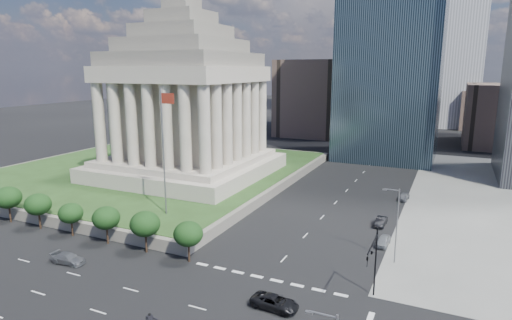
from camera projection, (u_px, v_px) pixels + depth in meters
The scene contains 16 objects.
ground at pixel (381, 153), 127.90m from camera, with size 500.00×500.00×0.00m, color black.
plaza_terrace at pixel (154, 171), 101.92m from camera, with size 66.00×70.00×1.80m, color #615A53.
plaza_lawn at pixel (153, 167), 101.72m from camera, with size 64.00×68.00×0.10m, color #233C18.
war_memorial at pixel (184, 85), 91.32m from camera, with size 34.00×34.00×39.00m, color #9E9384, non-canonical shape.
flagpole at pixel (164, 145), 66.76m from camera, with size 2.52×0.24×20.00m.
tree_row at pixel (54, 214), 65.64m from camera, with size 53.00×4.00×6.00m, color black, non-canonical shape.
midrise_glass at pixel (392, 49), 116.37m from camera, with size 26.00×26.00×60.00m, color black.
building_filler_ne at pixel (498, 115), 139.22m from camera, with size 20.00×30.00×20.00m, color #504137.
building_filler_nw at pixel (316, 98), 163.94m from camera, with size 24.00×30.00×28.00m, color #504137.
traffic_signal_ne at pixel (373, 258), 45.11m from camera, with size 0.30×5.74×8.00m.
street_lamp_north at pixel (396, 221), 54.71m from camera, with size 2.13×0.22×10.00m.
pickup_truck at pixel (275, 302), 45.00m from camera, with size 5.18×2.39×1.44m, color black.
suv_grey at pixel (68, 258), 55.50m from camera, with size 1.92×4.73×1.37m, color #515358.
parked_sedan_near at pixel (383, 241), 61.18m from camera, with size 1.60×3.97×1.35m, color gray.
parked_sedan_mid at pixel (381, 222), 68.86m from camera, with size 1.46×4.18×1.38m, color black.
parked_sedan_far at pixel (404, 197), 82.26m from camera, with size 1.61×4.00×1.36m, color slate.
Camera 1 is at (18.94, -29.57, 24.81)m, focal length 30.00 mm.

